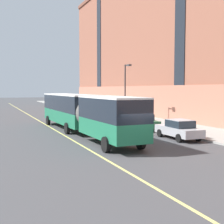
# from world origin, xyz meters

# --- Properties ---
(ground_plane) EXTENTS (260.00, 260.00, 0.00)m
(ground_plane) POSITION_xyz_m (0.00, 0.00, 0.00)
(ground_plane) COLOR #424244
(sidewalk) EXTENTS (5.84, 160.00, 0.15)m
(sidewalk) POSITION_xyz_m (9.80, 3.00, 0.07)
(sidewalk) COLOR #9E9B93
(sidewalk) RESTS_ON ground
(city_bus) EXTENTS (3.31, 19.83, 3.44)m
(city_bus) POSITION_xyz_m (-0.59, 9.12, 2.01)
(city_bus) COLOR #1E704C
(city_bus) RESTS_ON ground
(parked_car_white_0) EXTENTS (1.99, 4.60, 1.56)m
(parked_car_white_0) POSITION_xyz_m (5.69, 19.08, 0.78)
(parked_car_white_0) COLOR silver
(parked_car_white_0) RESTS_ON ground
(parked_car_silver_2) EXTENTS (2.03, 4.25, 1.56)m
(parked_car_silver_2) POSITION_xyz_m (5.61, 30.11, 0.78)
(parked_car_silver_2) COLOR #B7B7BC
(parked_car_silver_2) RESTS_ON ground
(parked_car_silver_5) EXTENTS (2.02, 4.64, 1.56)m
(parked_car_silver_5) POSITION_xyz_m (5.66, 3.48, 0.78)
(parked_car_silver_5) COLOR #B7B7BC
(parked_car_silver_5) RESTS_ON ground
(parked_car_green_6) EXTENTS (2.02, 4.49, 1.56)m
(parked_car_green_6) POSITION_xyz_m (5.61, 9.74, 0.78)
(parked_car_green_6) COLOR #23603D
(parked_car_green_6) RESTS_ON ground
(street_lamp) EXTENTS (0.36, 1.48, 6.77)m
(street_lamp) POSITION_xyz_m (7.48, 17.37, 4.31)
(street_lamp) COLOR #2D2D30
(street_lamp) RESTS_ON sidewalk
(lane_centerline) EXTENTS (0.16, 140.00, 0.01)m
(lane_centerline) POSITION_xyz_m (-2.29, 3.00, 0.00)
(lane_centerline) COLOR #E0D66B
(lane_centerline) RESTS_ON ground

